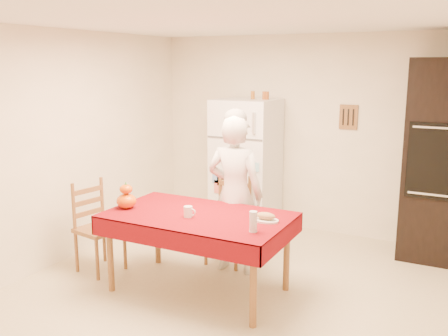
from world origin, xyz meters
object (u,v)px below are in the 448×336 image
Objects in this scene: oven_cabinet at (439,161)px; bread_plate at (266,220)px; refrigerator at (246,165)px; pumpkin_lower at (126,201)px; dining_table at (198,221)px; coffee_mug at (188,212)px; chair_far at (230,216)px; seated_woman at (235,194)px; wine_glass at (253,222)px; chair_left at (96,223)px.

oven_cabinet is 2.25m from bread_plate.
pumpkin_lower is (-0.34, -2.02, -0.02)m from refrigerator.
refrigerator is 1.92m from dining_table.
coffee_mug is at bearing -80.49° from refrigerator.
pumpkin_lower is 1.38m from bread_plate.
chair_far is 0.41m from seated_woman.
coffee_mug is 0.42× the size of bread_plate.
refrigerator is 2.29m from oven_cabinet.
chair_far is (0.30, -1.07, -0.34)m from refrigerator.
refrigerator is 17.00× the size of coffee_mug.
oven_cabinet reaches higher than wine_glass.
coffee_mug is at bearing 2.54° from pumpkin_lower.
chair_left is at bearing 168.53° from pumpkin_lower.
wine_glass is (0.70, -0.10, 0.04)m from coffee_mug.
seated_woman reaches higher than coffee_mug.
seated_woman is at bearing 81.45° from dining_table.
chair_left is at bearing -177.91° from dining_table.
oven_cabinet is at bearing 45.29° from dining_table.
refrigerator reaches higher than coffee_mug.
refrigerator is at bearing 80.37° from pumpkin_lower.
seated_woman is at bearing -52.93° from chair_left.
pumpkin_lower is (-0.81, -0.74, 0.01)m from seated_woman.
chair_far is 1.20m from pumpkin_lower.
chair_left is 1.49m from seated_woman.
wine_glass is at bearing -84.55° from chair_left.
oven_cabinet is 22.00× the size of coffee_mug.
pumpkin_lower reaches higher than coffee_mug.
seated_woman is 6.85× the size of bread_plate.
dining_table is 0.84m from chair_far.
chair_far is 0.58× the size of seated_woman.
chair_left is at bearing -143.56° from chair_far.
refrigerator is at bearing -178.82° from oven_cabinet.
dining_table is 0.62m from seated_woman.
coffee_mug is at bearing 171.45° from wine_glass.
chair_far reaches higher than coffee_mug.
chair_far is at bearing 91.86° from coffee_mug.
oven_cabinet is at bearing 55.44° from bread_plate.
wine_glass is at bearing 121.81° from seated_woman.
wine_glass is at bearing -18.50° from dining_table.
chair_left is (-3.12, -1.97, -0.59)m from oven_cabinet.
chair_left is 5.40× the size of wine_glass.
oven_cabinet reaches higher than dining_table.
chair_far reaches higher than pumpkin_lower.
bread_plate is at bearing 16.80° from coffee_mug.
wine_glass is at bearing -55.27° from chair_far.
wine_glass is at bearing -63.85° from refrigerator.
refrigerator is 9.66× the size of wine_glass.
refrigerator is 1.79× the size of chair_left.
refrigerator reaches higher than chair_left.
seated_woman is (-1.82, -1.33, -0.28)m from oven_cabinet.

